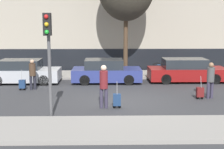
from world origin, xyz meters
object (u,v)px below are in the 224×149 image
(pedestrian_center, at_px, (104,84))
(parked_car_2, at_px, (187,71))
(traffic_light, at_px, (48,45))
(trolley_left, at_px, (22,84))
(parked_car_1, at_px, (106,72))
(trolley_center, at_px, (117,100))
(parked_bicycle, at_px, (165,68))
(pedestrian_left, at_px, (33,73))
(pedestrian_right, at_px, (211,78))
(parked_car_0, at_px, (23,72))
(trolley_right, at_px, (200,92))

(pedestrian_center, bearing_deg, parked_car_2, -127.68)
(pedestrian_center, relative_size, traffic_light, 0.47)
(parked_car_2, height_order, trolley_left, parked_car_2)
(parked_car_1, relative_size, parked_car_2, 0.88)
(trolley_left, bearing_deg, traffic_light, -64.39)
(trolley_center, height_order, traffic_light, traffic_light)
(pedestrian_center, relative_size, trolley_center, 1.59)
(pedestrian_center, xyz_separation_m, parked_bicycle, (4.12, 8.27, -0.56))
(parked_car_1, xyz_separation_m, pedestrian_left, (-3.91, -1.92, 0.26))
(trolley_left, bearing_deg, parked_car_1, 25.42)
(pedestrian_right, bearing_deg, pedestrian_left, 148.08)
(trolley_center, bearing_deg, parked_car_2, 52.67)
(pedestrian_center, relative_size, parked_bicycle, 1.03)
(trolley_center, height_order, parked_bicycle, trolley_center)
(pedestrian_left, xyz_separation_m, pedestrian_right, (8.81, -2.11, 0.06))
(pedestrian_left, xyz_separation_m, traffic_light, (1.81, -5.03, 1.86))
(parked_car_0, distance_m, parked_car_2, 9.75)
(trolley_left, xyz_separation_m, trolley_right, (8.81, -2.10, 0.00))
(traffic_light, bearing_deg, trolley_center, 27.09)
(parked_car_1, height_order, traffic_light, traffic_light)
(parked_car_1, height_order, trolley_right, parked_car_1)
(trolley_right, bearing_deg, traffic_light, -157.01)
(trolley_center, bearing_deg, traffic_light, -152.91)
(parked_car_0, relative_size, parked_car_2, 0.91)
(parked_car_1, xyz_separation_m, parked_car_2, (4.86, 0.13, 0.01))
(parked_car_2, bearing_deg, pedestrian_center, -130.77)
(trolley_center, bearing_deg, parked_bicycle, 66.75)
(pedestrian_center, bearing_deg, trolley_center, 179.94)
(pedestrian_center, xyz_separation_m, trolley_center, (0.55, -0.03, -0.68))
(trolley_left, xyz_separation_m, pedestrian_center, (4.32, -3.52, 0.71))
(pedestrian_left, height_order, pedestrian_center, pedestrian_center)
(pedestrian_left, bearing_deg, pedestrian_center, -63.56)
(parked_car_2, height_order, pedestrian_right, pedestrian_right)
(trolley_left, relative_size, pedestrian_right, 0.64)
(parked_car_2, relative_size, pedestrian_right, 2.71)
(pedestrian_center, distance_m, trolley_right, 4.76)
(parked_car_2, bearing_deg, parked_car_0, -178.89)
(trolley_right, bearing_deg, parked_car_0, 155.91)
(parked_car_2, height_order, pedestrian_left, pedestrian_left)
(trolley_left, relative_size, parked_bicycle, 0.62)
(parked_car_1, distance_m, pedestrian_center, 5.64)
(trolley_left, xyz_separation_m, parked_bicycle, (8.44, 4.75, 0.16))
(parked_car_0, height_order, parked_car_2, parked_car_2)
(parked_car_0, relative_size, parked_bicycle, 2.37)
(trolley_center, distance_m, trolley_right, 4.20)
(parked_car_2, xyz_separation_m, traffic_light, (-6.96, -7.09, 2.12))
(pedestrian_left, distance_m, pedestrian_center, 5.31)
(parked_car_1, xyz_separation_m, pedestrian_right, (4.90, -4.03, 0.32))
(parked_car_0, height_order, pedestrian_right, pedestrian_right)
(parked_car_0, distance_m, parked_car_1, 4.89)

